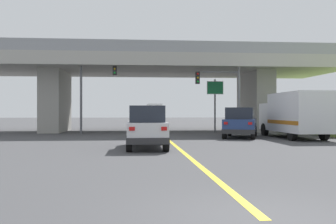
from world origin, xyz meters
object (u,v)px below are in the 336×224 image
object	(u,v)px
traffic_signal_nearside	(224,88)
semi_truck_distant	(154,113)
suv_lead	(146,127)
box_truck	(294,114)
sedan_oncoming	(144,118)
highway_sign	(215,94)
traffic_signal_farside	(92,84)
suv_crossing	(240,123)

from	to	relation	value
traffic_signal_nearside	semi_truck_distant	xyz separation A→B (m)	(-3.85, 32.68, -2.01)
suv_lead	box_truck	distance (m)	11.60
sedan_oncoming	semi_truck_distant	bearing A→B (deg)	83.38
suv_lead	highway_sign	distance (m)	15.09
traffic_signal_farside	highway_sign	xyz separation A→B (m)	(10.01, 1.84, -0.67)
suv_crossing	traffic_signal_nearside	bearing A→B (deg)	110.02
box_truck	suv_lead	bearing A→B (deg)	-148.59
suv_crossing	traffic_signal_nearside	size ratio (longest dim) A/B	0.87
sedan_oncoming	box_truck	bearing A→B (deg)	-64.80
traffic_signal_nearside	highway_sign	xyz separation A→B (m)	(-0.30, 2.06, -0.34)
sedan_oncoming	semi_truck_distant	world-z (taller)	semi_truck_distant
suv_lead	traffic_signal_nearside	bearing A→B (deg)	60.53
suv_crossing	traffic_signal_farside	size ratio (longest dim) A/B	0.80
suv_lead	box_truck	bearing A→B (deg)	31.41
suv_lead	traffic_signal_farside	size ratio (longest dim) A/B	0.75
highway_sign	semi_truck_distant	size ratio (longest dim) A/B	0.69
suv_lead	sedan_oncoming	world-z (taller)	same
traffic_signal_nearside	traffic_signal_farside	bearing A→B (deg)	178.76
highway_sign	semi_truck_distant	world-z (taller)	highway_sign
suv_lead	traffic_signal_farside	distance (m)	12.67
suv_crossing	highway_sign	world-z (taller)	highway_sign
sedan_oncoming	traffic_signal_farside	size ratio (longest dim) A/B	0.78
highway_sign	traffic_signal_nearside	bearing A→B (deg)	-81.83
traffic_signal_nearside	suv_crossing	bearing A→B (deg)	-89.65
suv_lead	box_truck	world-z (taller)	box_truck
traffic_signal_farside	semi_truck_distant	world-z (taller)	traffic_signal_farside
suv_crossing	sedan_oncoming	xyz separation A→B (m)	(-6.00, 18.95, 0.00)
suv_crossing	semi_truck_distant	distance (m)	37.43
suv_lead	traffic_signal_farside	world-z (taller)	traffic_signal_farside
suv_crossing	semi_truck_distant	xyz separation A→B (m)	(-3.88, 37.23, 0.56)
suv_crossing	traffic_signal_farside	bearing A→B (deg)	174.87
suv_lead	semi_truck_distant	bearing A→B (deg)	86.56
sedan_oncoming	traffic_signal_farside	bearing A→B (deg)	-106.99
suv_crossing	box_truck	world-z (taller)	box_truck
sedan_oncoming	traffic_signal_nearside	world-z (taller)	traffic_signal_nearside
traffic_signal_farside	highway_sign	distance (m)	10.20
traffic_signal_farside	semi_truck_distant	bearing A→B (deg)	78.75
box_truck	sedan_oncoming	size ratio (longest dim) A/B	1.48
highway_sign	box_truck	bearing A→B (deg)	-64.00
traffic_signal_nearside	semi_truck_distant	world-z (taller)	traffic_signal_nearside
sedan_oncoming	traffic_signal_farside	xyz separation A→B (m)	(-4.33, -14.18, 2.90)
suv_lead	semi_truck_distant	distance (m)	44.28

